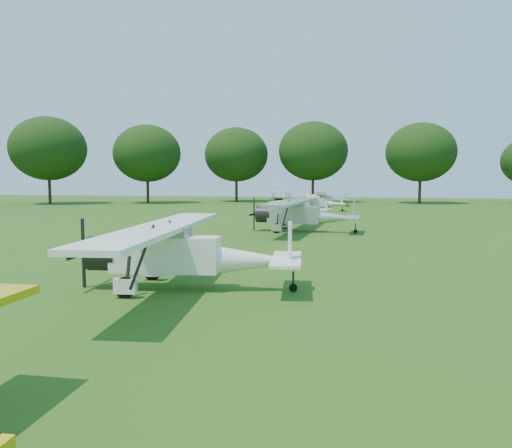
# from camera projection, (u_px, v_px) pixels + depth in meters

# --- Properties ---
(ground) EXTENTS (160.00, 160.00, 0.00)m
(ground) POSITION_uv_depth(u_px,v_px,m) (241.00, 253.00, 24.66)
(ground) COLOR #2F5A16
(ground) RESTS_ON ground
(tree_belt) EXTENTS (137.36, 130.27, 14.52)m
(tree_belt) POSITION_uv_depth(u_px,v_px,m) (315.00, 85.00, 23.36)
(tree_belt) COLOR black
(tree_belt) RESTS_ON ground
(aircraft_3) EXTENTS (7.43, 11.80, 2.32)m
(aircraft_3) POSITION_uv_depth(u_px,v_px,m) (182.00, 249.00, 16.31)
(aircraft_3) COLOR white
(aircraft_3) RESTS_ON ground
(aircraft_4) EXTENTS (7.49, 11.92, 2.35)m
(aircraft_4) POSITION_uv_depth(u_px,v_px,m) (302.00, 212.00, 34.48)
(aircraft_4) COLOR silver
(aircraft_4) RESTS_ON ground
(aircraft_5) EXTENTS (5.98, 9.46, 1.86)m
(aircraft_5) POSITION_uv_depth(u_px,v_px,m) (297.00, 206.00, 47.04)
(aircraft_5) COLOR white
(aircraft_5) RESTS_ON ground
(aircraft_6) EXTENTS (6.30, 9.97, 1.96)m
(aircraft_6) POSITION_uv_depth(u_px,v_px,m) (316.00, 201.00, 57.32)
(aircraft_6) COLOR white
(aircraft_6) RESTS_ON ground
(aircraft_7) EXTENTS (6.21, 9.89, 1.94)m
(aircraft_7) POSITION_uv_depth(u_px,v_px,m) (325.00, 198.00, 68.33)
(aircraft_7) COLOR silver
(aircraft_7) RESTS_ON ground
(golf_cart) EXTENTS (2.74, 2.25, 2.04)m
(golf_cart) POSITION_uv_depth(u_px,v_px,m) (280.00, 202.00, 65.92)
(golf_cart) COLOR #A5160B
(golf_cart) RESTS_ON ground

